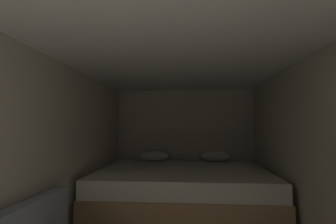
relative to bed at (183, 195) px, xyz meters
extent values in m
cube|color=beige|center=(0.00, 1.08, 0.64)|extent=(2.62, 0.05, 2.07)
cube|color=beige|center=(-1.29, -1.64, 0.64)|extent=(0.05, 5.38, 2.07)
cube|color=beige|center=(1.29, -1.64, 0.64)|extent=(0.05, 5.38, 2.07)
cube|color=white|center=(0.00, -1.64, 1.70)|extent=(2.62, 5.38, 0.05)
cube|color=tan|center=(0.00, -0.01, -0.12)|extent=(2.40, 2.03, 0.55)
cube|color=white|center=(0.00, -0.01, 0.27)|extent=(2.36, 1.99, 0.23)
ellipsoid|color=white|center=(-0.54, 0.80, 0.47)|extent=(0.51, 0.31, 0.18)
ellipsoid|color=white|center=(0.54, 0.80, 0.47)|extent=(0.51, 0.31, 0.18)
camera|label=1|loc=(0.12, -3.99, 0.99)|focal=28.77mm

